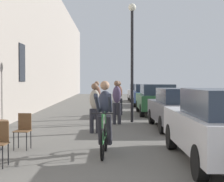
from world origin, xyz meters
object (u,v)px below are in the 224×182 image
object	(u,v)px
pedestrian_mid	(117,100)
parked_car_second	(179,108)
parked_car_nearest	(224,125)
parked_car_fourth	(146,95)
pedestrian_far	(97,98)
pedestrian_furthest	(119,96)
parked_car_fifth	(139,92)
cafe_chair_far_toward_street	(23,128)
parked_motorcycle	(221,161)
cyclist_on_bicycle	(105,119)
pedestrian_near	(95,105)
street_lamp	(132,47)
parked_car_third	(156,99)

from	to	relation	value
pedestrian_mid	parked_car_second	distance (m)	2.58
parked_car_nearest	parked_car_second	size ratio (longest dim) A/B	1.07
parked_car_second	parked_car_fourth	xyz separation A→B (m)	(0.09, 11.77, 0.02)
pedestrian_far	pedestrian_furthest	size ratio (longest dim) A/B	1.00
pedestrian_mid	parked_car_fourth	xyz separation A→B (m)	(2.25, 10.39, -0.20)
parked_car_second	parked_car_fifth	distance (m)	17.26
cafe_chair_far_toward_street	parked_car_fourth	size ratio (longest dim) A/B	0.21
pedestrian_far	pedestrian_furthest	bearing A→B (deg)	61.55
pedestrian_furthest	parked_motorcycle	world-z (taller)	pedestrian_furthest
cafe_chair_far_toward_street	cyclist_on_bicycle	xyz separation A→B (m)	(2.04, -0.63, 0.29)
pedestrian_far	parked_car_second	xyz separation A→B (m)	(3.01, -3.31, -0.20)
parked_motorcycle	cyclist_on_bicycle	bearing A→B (deg)	126.64
pedestrian_far	parked_car_fifth	size ratio (longest dim) A/B	0.41
cyclist_on_bicycle	pedestrian_furthest	distance (m)	9.65
pedestrian_far	parked_motorcycle	bearing A→B (deg)	-77.24
cafe_chair_far_toward_street	pedestrian_far	xyz separation A→B (m)	(1.64, 7.04, 0.44)
pedestrian_far	pedestrian_mid	bearing A→B (deg)	-66.38
pedestrian_near	pedestrian_mid	distance (m)	2.54
pedestrian_mid	parked_car_fourth	bearing A→B (deg)	77.76
pedestrian_near	cyclist_on_bicycle	bearing A→B (deg)	-84.10
pedestrian_furthest	parked_car_nearest	distance (m)	10.81
parked_car_fourth	cyclist_on_bicycle	bearing A→B (deg)	-99.48
street_lamp	parked_car_fourth	bearing A→B (deg)	80.59
parked_car_third	parked_motorcycle	distance (m)	12.47
cafe_chair_far_toward_street	street_lamp	world-z (taller)	street_lamp
cafe_chair_far_toward_street	pedestrian_mid	world-z (taller)	pedestrian_mid
parked_car_third	parked_motorcycle	size ratio (longest dim) A/B	2.04
street_lamp	parked_car_third	size ratio (longest dim) A/B	1.12
pedestrian_far	parked_car_nearest	xyz separation A→B (m)	(2.87, -8.70, -0.15)
pedestrian_far	parked_car_nearest	distance (m)	9.16
parked_car_nearest	parked_car_second	xyz separation A→B (m)	(0.13, 5.39, -0.05)
parked_car_fifth	pedestrian_furthest	bearing A→B (deg)	-99.86
pedestrian_furthest	parked_car_nearest	xyz separation A→B (m)	(1.82, -10.65, -0.15)
pedestrian_furthest	parked_car_second	size ratio (longest dim) A/B	0.41
pedestrian_far	parked_car_fifth	distance (m)	14.30
cafe_chair_far_toward_street	pedestrian_far	bearing A→B (deg)	76.91
parked_car_second	pedestrian_near	bearing A→B (deg)	-160.77
cyclist_on_bicycle	parked_car_second	xyz separation A→B (m)	(2.61, 4.36, -0.06)
cyclist_on_bicycle	parked_car_fifth	distance (m)	21.79
parked_car_fourth	parked_car_nearest	bearing A→B (deg)	-90.74
street_lamp	parked_car_fourth	distance (m)	10.06
cafe_chair_far_toward_street	parked_car_fifth	size ratio (longest dim) A/B	0.22
parked_motorcycle	pedestrian_near	bearing A→B (deg)	110.95
cafe_chair_far_toward_street	parked_car_nearest	bearing A→B (deg)	-20.15
parked_car_second	parked_motorcycle	xyz separation A→B (m)	(-0.68, -6.95, -0.35)
parked_car_fifth	parked_car_third	bearing A→B (deg)	-90.90
parked_car_nearest	parked_motorcycle	xyz separation A→B (m)	(-0.55, -1.55, -0.40)
parked_car_nearest	parked_car_second	bearing A→B (deg)	88.59
pedestrian_mid	street_lamp	xyz separation A→B (m)	(0.65, 0.74, 2.14)
cyclist_on_bicycle	parked_car_third	world-z (taller)	cyclist_on_bicycle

